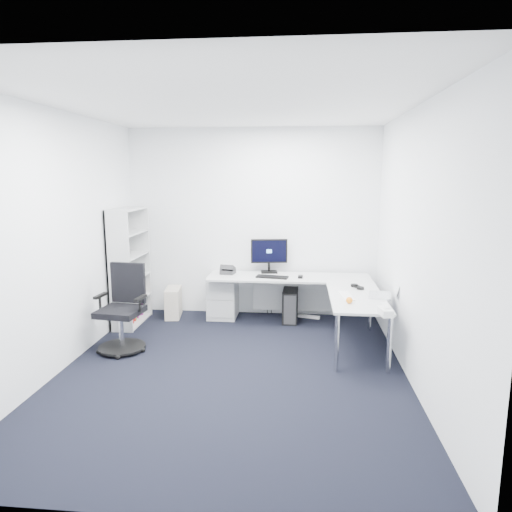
# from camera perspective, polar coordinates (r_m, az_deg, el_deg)

# --- Properties ---
(ground) EXTENTS (4.20, 4.20, 0.00)m
(ground) POSITION_cam_1_polar(r_m,az_deg,el_deg) (4.95, -2.98, -14.20)
(ground) COLOR black
(ceiling) EXTENTS (4.20, 4.20, 0.00)m
(ceiling) POSITION_cam_1_polar(r_m,az_deg,el_deg) (4.56, -3.31, 18.45)
(ceiling) COLOR white
(wall_back) EXTENTS (3.60, 0.02, 2.70)m
(wall_back) POSITION_cam_1_polar(r_m,az_deg,el_deg) (6.63, -0.42, 4.16)
(wall_back) COLOR white
(wall_back) RESTS_ON ground
(wall_front) EXTENTS (3.60, 0.02, 2.70)m
(wall_front) POSITION_cam_1_polar(r_m,az_deg,el_deg) (2.55, -10.21, -5.68)
(wall_front) COLOR white
(wall_front) RESTS_ON ground
(wall_left) EXTENTS (0.02, 4.20, 2.70)m
(wall_left) POSITION_cam_1_polar(r_m,az_deg,el_deg) (5.15, -23.36, 1.61)
(wall_left) COLOR white
(wall_left) RESTS_ON ground
(wall_right) EXTENTS (0.02, 4.20, 2.70)m
(wall_right) POSITION_cam_1_polar(r_m,az_deg,el_deg) (4.65, 19.36, 1.04)
(wall_right) COLOR white
(wall_right) RESTS_ON ground
(l_desk) EXTENTS (2.23, 1.25, 0.65)m
(l_desk) POSITION_cam_1_polar(r_m,az_deg,el_deg) (6.11, 4.08, -6.19)
(l_desk) COLOR #B9BBBB
(l_desk) RESTS_ON ground
(drawer_pedestal) EXTENTS (0.40, 0.50, 0.62)m
(drawer_pedestal) POSITION_cam_1_polar(r_m,az_deg,el_deg) (6.65, -4.15, -4.99)
(drawer_pedestal) COLOR #B9BBBB
(drawer_pedestal) RESTS_ON ground
(bookshelf) EXTENTS (0.31, 0.80, 1.60)m
(bookshelf) POSITION_cam_1_polar(r_m,az_deg,el_deg) (6.46, -15.51, -1.29)
(bookshelf) COLOR #BDBFBF
(bookshelf) RESTS_ON ground
(task_chair) EXTENTS (0.63, 0.63, 1.01)m
(task_chair) POSITION_cam_1_polar(r_m,az_deg,el_deg) (5.54, -16.63, -6.38)
(task_chair) COLOR black
(task_chair) RESTS_ON ground
(black_pc_tower) EXTENTS (0.22, 0.47, 0.45)m
(black_pc_tower) POSITION_cam_1_polar(r_m,az_deg,el_deg) (6.48, 4.29, -6.16)
(black_pc_tower) COLOR black
(black_pc_tower) RESTS_ON ground
(beige_pc_tower) EXTENTS (0.26, 0.47, 0.42)m
(beige_pc_tower) POSITION_cam_1_polar(r_m,az_deg,el_deg) (6.76, -10.28, -5.72)
(beige_pc_tower) COLOR #BBB29F
(beige_pc_tower) RESTS_ON ground
(power_strip) EXTENTS (0.34, 0.14, 0.04)m
(power_strip) POSITION_cam_1_polar(r_m,az_deg,el_deg) (6.69, 6.54, -7.53)
(power_strip) COLOR white
(power_strip) RESTS_ON ground
(monitor) EXTENTS (0.54, 0.24, 0.50)m
(monitor) POSITION_cam_1_polar(r_m,az_deg,el_deg) (6.52, 1.65, 0.07)
(monitor) COLOR black
(monitor) RESTS_ON l_desk
(black_keyboard) EXTENTS (0.45, 0.23, 0.02)m
(black_keyboard) POSITION_cam_1_polar(r_m,az_deg,el_deg) (6.24, 2.03, -2.63)
(black_keyboard) COLOR black
(black_keyboard) RESTS_ON l_desk
(mouse) EXTENTS (0.07, 0.11, 0.03)m
(mouse) POSITION_cam_1_polar(r_m,az_deg,el_deg) (6.25, 5.57, -2.59)
(mouse) COLOR black
(mouse) RESTS_ON l_desk
(desk_phone) EXTENTS (0.22, 0.22, 0.13)m
(desk_phone) POSITION_cam_1_polar(r_m,az_deg,el_deg) (6.48, -3.54, -1.66)
(desk_phone) COLOR #2C2C2E
(desk_phone) RESTS_ON l_desk
(laptop) EXTENTS (0.42, 0.41, 0.25)m
(laptop) POSITION_cam_1_polar(r_m,az_deg,el_deg) (5.46, 15.27, -3.58)
(laptop) COLOR silver
(laptop) RESTS_ON l_desk
(white_keyboard) EXTENTS (0.16, 0.42, 0.01)m
(white_keyboard) POSITION_cam_1_polar(r_m,az_deg,el_deg) (5.40, 11.21, -4.89)
(white_keyboard) COLOR white
(white_keyboard) RESTS_ON l_desk
(headphones) EXTENTS (0.21, 0.25, 0.06)m
(headphones) POSITION_cam_1_polar(r_m,az_deg,el_deg) (5.81, 12.55, -3.66)
(headphones) COLOR black
(headphones) RESTS_ON l_desk
(orange_fruit) EXTENTS (0.07, 0.07, 0.07)m
(orange_fruit) POSITION_cam_1_polar(r_m,az_deg,el_deg) (5.10, 11.58, -5.44)
(orange_fruit) COLOR orange
(orange_fruit) RESTS_ON l_desk
(tissue_box) EXTENTS (0.14, 0.22, 0.07)m
(tissue_box) POSITION_cam_1_polar(r_m,az_deg,el_deg) (4.77, 15.85, -6.72)
(tissue_box) COLOR white
(tissue_box) RESTS_ON l_desk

